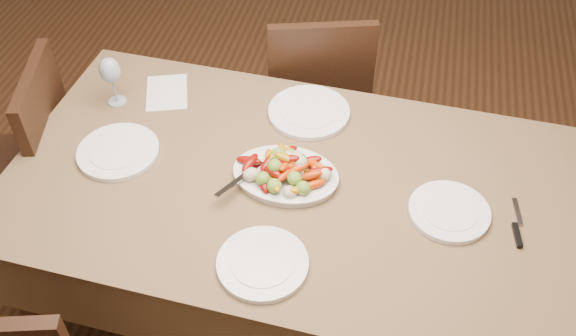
% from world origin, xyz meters
% --- Properties ---
extents(floor, '(6.00, 6.00, 0.00)m').
position_xyz_m(floor, '(0.00, 0.00, 0.00)').
color(floor, '#382111').
rests_on(floor, ground).
extents(dining_table, '(1.89, 1.13, 0.76)m').
position_xyz_m(dining_table, '(0.14, -0.13, 0.38)').
color(dining_table, brown).
rests_on(dining_table, ground).
extents(chair_far, '(0.52, 0.52, 0.95)m').
position_xyz_m(chair_far, '(0.08, 0.68, 0.47)').
color(chair_far, black).
rests_on(chair_far, ground).
extents(chair_left, '(0.51, 0.51, 0.95)m').
position_xyz_m(chair_left, '(-0.98, -0.05, 0.47)').
color(chair_left, black).
rests_on(chair_left, ground).
extents(serving_platter, '(0.34, 0.26, 0.02)m').
position_xyz_m(serving_platter, '(0.13, -0.13, 0.77)').
color(serving_platter, white).
rests_on(serving_platter, dining_table).
extents(roasted_vegetables, '(0.28, 0.20, 0.09)m').
position_xyz_m(roasted_vegetables, '(0.13, -0.13, 0.83)').
color(roasted_vegetables, '#6F0905').
rests_on(roasted_vegetables, serving_platter).
extents(serving_spoon, '(0.28, 0.18, 0.03)m').
position_xyz_m(serving_spoon, '(0.06, -0.16, 0.81)').
color(serving_spoon, '#9EA0A8').
rests_on(serving_spoon, serving_platter).
extents(plate_left, '(0.28, 0.28, 0.02)m').
position_xyz_m(plate_left, '(-0.45, -0.13, 0.77)').
color(plate_left, white).
rests_on(plate_left, dining_table).
extents(plate_right, '(0.25, 0.25, 0.02)m').
position_xyz_m(plate_right, '(0.65, -0.16, 0.77)').
color(plate_right, white).
rests_on(plate_right, dining_table).
extents(plate_far, '(0.30, 0.30, 0.02)m').
position_xyz_m(plate_far, '(0.14, 0.21, 0.77)').
color(plate_far, white).
rests_on(plate_far, dining_table).
extents(plate_near, '(0.27, 0.27, 0.02)m').
position_xyz_m(plate_near, '(0.14, -0.48, 0.77)').
color(plate_near, white).
rests_on(plate_near, dining_table).
extents(wine_glass, '(0.08, 0.08, 0.20)m').
position_xyz_m(wine_glass, '(-0.57, 0.13, 0.86)').
color(wine_glass, '#8C99A5').
rests_on(wine_glass, dining_table).
extents(menu_card, '(0.21, 0.25, 0.00)m').
position_xyz_m(menu_card, '(-0.41, 0.22, 0.76)').
color(menu_card, silver).
rests_on(menu_card, dining_table).
extents(table_knife, '(0.05, 0.20, 0.01)m').
position_xyz_m(table_knife, '(0.86, -0.17, 0.76)').
color(table_knife, '#9EA0A8').
rests_on(table_knife, dining_table).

